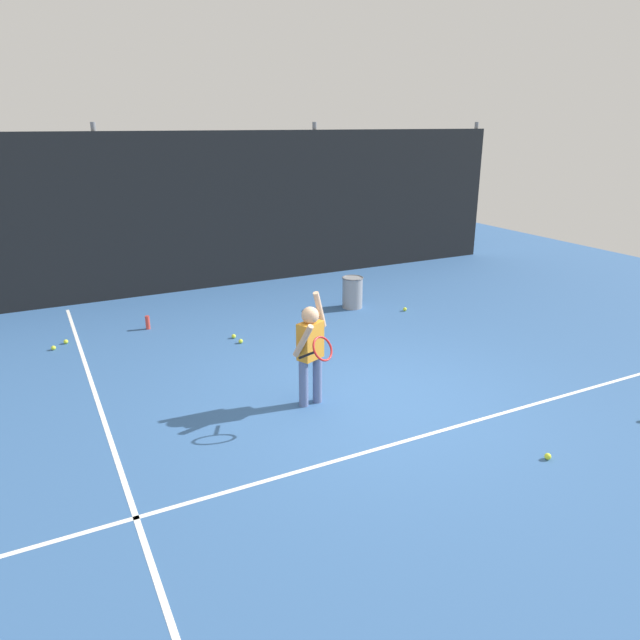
% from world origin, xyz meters
% --- Properties ---
extents(ground_plane, '(20.00, 20.00, 0.00)m').
position_xyz_m(ground_plane, '(0.00, 0.00, 0.00)').
color(ground_plane, '#335B93').
extents(court_line_baseline, '(9.00, 0.05, 0.00)m').
position_xyz_m(court_line_baseline, '(0.00, -0.97, 0.00)').
color(court_line_baseline, white).
rests_on(court_line_baseline, ground).
extents(court_line_sideline, '(0.05, 9.00, 0.00)m').
position_xyz_m(court_line_sideline, '(-2.98, 1.00, 0.00)').
color(court_line_sideline, white).
rests_on(court_line_sideline, ground).
extents(back_fence_windscreen, '(13.14, 0.08, 3.03)m').
position_xyz_m(back_fence_windscreen, '(0.00, 5.82, 1.51)').
color(back_fence_windscreen, black).
rests_on(back_fence_windscreen, ground).
extents(fence_post_1, '(0.09, 0.09, 3.18)m').
position_xyz_m(fence_post_1, '(-2.14, 5.88, 1.59)').
color(fence_post_1, slate).
rests_on(fence_post_1, ground).
extents(fence_post_2, '(0.09, 0.09, 3.18)m').
position_xyz_m(fence_post_2, '(2.14, 5.88, 1.59)').
color(fence_post_2, slate).
rests_on(fence_post_2, ground).
extents(fence_post_3, '(0.09, 0.09, 3.18)m').
position_xyz_m(fence_post_3, '(6.42, 5.88, 1.59)').
color(fence_post_3, slate).
rests_on(fence_post_3, ground).
extents(tennis_player, '(0.53, 0.78, 1.35)m').
position_xyz_m(tennis_player, '(-0.74, 0.24, 0.73)').
color(tennis_player, slate).
rests_on(tennis_player, ground).
extents(ball_hopper, '(0.38, 0.38, 0.56)m').
position_xyz_m(ball_hopper, '(1.62, 3.33, 0.29)').
color(ball_hopper, gray).
rests_on(ball_hopper, ground).
extents(water_bottle, '(0.07, 0.07, 0.22)m').
position_xyz_m(water_bottle, '(-1.91, 3.82, 0.11)').
color(water_bottle, '#D83F33').
rests_on(water_bottle, ground).
extents(tennis_ball_0, '(0.07, 0.07, 0.07)m').
position_xyz_m(tennis_ball_0, '(2.34, 2.71, 0.03)').
color(tennis_ball_0, '#CCE033').
rests_on(tennis_ball_0, ground).
extents(tennis_ball_1, '(0.07, 0.07, 0.07)m').
position_xyz_m(tennis_ball_1, '(-3.15, 3.71, 0.03)').
color(tennis_ball_1, '#CCE033').
rests_on(tennis_ball_1, ground).
extents(tennis_ball_3, '(0.07, 0.07, 0.07)m').
position_xyz_m(tennis_ball_3, '(-0.82, 2.78, 0.03)').
color(tennis_ball_3, '#CCE033').
rests_on(tennis_ball_3, ground).
extents(tennis_ball_5, '(0.07, 0.07, 0.07)m').
position_xyz_m(tennis_ball_5, '(0.83, -1.90, 0.03)').
color(tennis_ball_5, '#CCE033').
rests_on(tennis_ball_5, ground).
extents(tennis_ball_6, '(0.07, 0.07, 0.07)m').
position_xyz_m(tennis_ball_6, '(-0.79, 2.53, 0.03)').
color(tennis_ball_6, '#CCE033').
rests_on(tennis_ball_6, ground).
extents(tennis_ball_7, '(0.07, 0.07, 0.07)m').
position_xyz_m(tennis_ball_7, '(-3.34, 3.52, 0.03)').
color(tennis_ball_7, '#CCE033').
rests_on(tennis_ball_7, ground).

